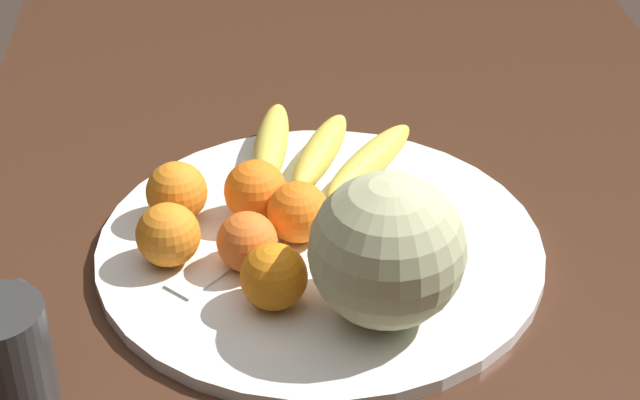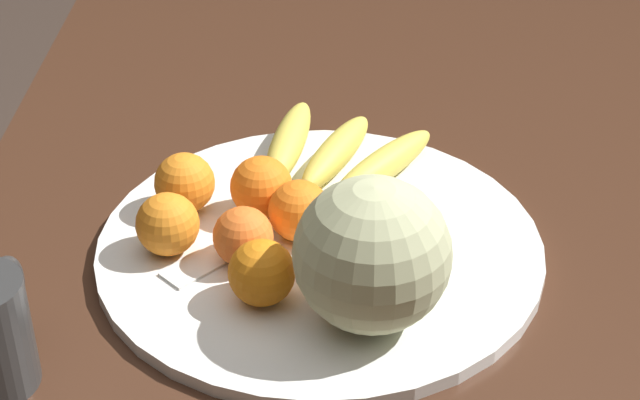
# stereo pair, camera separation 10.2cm
# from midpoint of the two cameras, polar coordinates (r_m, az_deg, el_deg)

# --- Properties ---
(kitchen_table) EXTENTS (1.64, 0.87, 0.71)m
(kitchen_table) POSITION_cam_midpoint_polar(r_m,az_deg,el_deg) (1.13, 0.24, -5.56)
(kitchen_table) COLOR #3D2316
(kitchen_table) RESTS_ON ground_plane
(fruit_bowl) EXTENTS (0.44, 0.44, 0.01)m
(fruit_bowl) POSITION_cam_midpoint_polar(r_m,az_deg,el_deg) (1.05, -2.78, -2.65)
(fruit_bowl) COLOR white
(fruit_bowl) RESTS_ON kitchen_table
(melon) EXTENTS (0.14, 0.14, 0.14)m
(melon) POSITION_cam_midpoint_polar(r_m,az_deg,el_deg) (0.92, 0.44, -2.82)
(melon) COLOR #B2B789
(melon) RESTS_ON fruit_bowl
(banana_bunch) EXTENTS (0.21, 0.20, 0.04)m
(banana_bunch) POSITION_cam_midpoint_polar(r_m,az_deg,el_deg) (1.15, -2.67, 2.43)
(banana_bunch) COLOR brown
(banana_bunch) RESTS_ON fruit_bowl
(orange_front_left) EXTENTS (0.06, 0.06, 0.06)m
(orange_front_left) POSITION_cam_midpoint_polar(r_m,az_deg,el_deg) (1.01, -6.82, -2.33)
(orange_front_left) COLOR orange
(orange_front_left) RESTS_ON fruit_bowl
(orange_front_right) EXTENTS (0.06, 0.06, 0.06)m
(orange_front_right) POSITION_cam_midpoint_polar(r_m,az_deg,el_deg) (1.04, -3.99, -0.75)
(orange_front_right) COLOR orange
(orange_front_right) RESTS_ON fruit_bowl
(orange_mid_center) EXTENTS (0.06, 0.06, 0.06)m
(orange_mid_center) POSITION_cam_midpoint_polar(r_m,az_deg,el_deg) (0.96, -5.54, -4.20)
(orange_mid_center) COLOR orange
(orange_mid_center) RESTS_ON fruit_bowl
(orange_back_left) EXTENTS (0.06, 0.06, 0.06)m
(orange_back_left) POSITION_cam_midpoint_polar(r_m,az_deg,el_deg) (1.08, -10.34, 0.33)
(orange_back_left) COLOR orange
(orange_back_left) RESTS_ON fruit_bowl
(orange_back_right) EXTENTS (0.06, 0.06, 0.06)m
(orange_back_right) POSITION_cam_midpoint_polar(r_m,az_deg,el_deg) (1.02, -10.95, -1.94)
(orange_back_right) COLOR orange
(orange_back_right) RESTS_ON fruit_bowl
(orange_top_small) EXTENTS (0.06, 0.06, 0.06)m
(orange_top_small) POSITION_cam_midpoint_polar(r_m,az_deg,el_deg) (1.07, -6.19, 0.39)
(orange_top_small) COLOR orange
(orange_top_small) RESTS_ON fruit_bowl
(produce_tag) EXTENTS (0.09, 0.09, 0.00)m
(produce_tag) POSITION_cam_midpoint_polar(r_m,az_deg,el_deg) (1.02, -8.67, -3.74)
(produce_tag) COLOR white
(produce_tag) RESTS_ON fruit_bowl
(ceramic_mug) EXTENTS (0.12, 0.08, 0.10)m
(ceramic_mug) POSITION_cam_midpoint_polar(r_m,az_deg,el_deg) (0.91, -19.56, -8.03)
(ceramic_mug) COLOR #2D2D2D
(ceramic_mug) RESTS_ON kitchen_table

